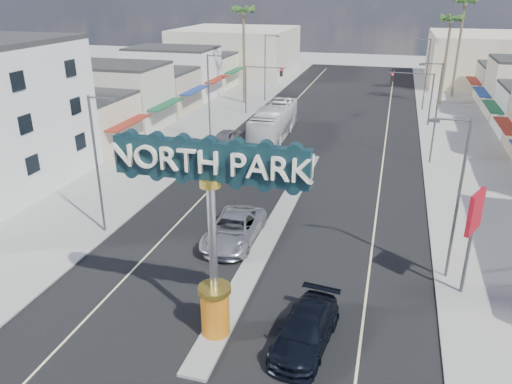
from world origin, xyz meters
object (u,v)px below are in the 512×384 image
Objects in this scene: traffic_signal_left at (260,81)px; traffic_signal_right at (416,88)px; suv_left at (234,229)px; streetlight_r_far at (425,71)px; city_bus at (274,122)px; palm_left_far at (244,15)px; bank_pylon_sign at (474,218)px; streetlight_r_near at (456,193)px; palm_right_mid at (451,23)px; gateway_sign at (212,220)px; streetlight_l_near at (98,159)px; suv_right at (306,330)px; palm_right_far at (465,7)px; streetlight_l_far at (266,65)px; streetlight_l_mid at (210,96)px; streetlight_r_mid at (435,109)px; car_parked_left at (224,139)px.

traffic_signal_right is at bearing 0.00° from traffic_signal_left.
traffic_signal_left is 34.00m from suv_left.
streetlight_r_far is 0.73× the size of city_bus.
palm_left_far is 48.50m from bank_pylon_sign.
palm_right_mid is at bearing 86.81° from streetlight_r_near.
streetlight_l_near is at bearing 142.45° from gateway_sign.
city_bus is (-5.09, 32.53, -4.22)m from gateway_sign.
palm_left_far is (-13.00, 48.02, 5.57)m from gateway_sign.
palm_right_mid reaches higher than streetlight_r_far.
palm_right_far is at bearing 86.54° from suv_right.
palm_right_far is (4.57, 52.00, 7.32)m from streetlight_r_near.
palm_right_far is (25.43, 10.00, 7.32)m from streetlight_l_far.
streetlight_l_mid is 41.53m from palm_right_far.
streetlight_l_near is at bearing -92.10° from traffic_signal_left.
traffic_signal_right is 34.03m from streetlight_r_near.
palm_right_mid reaches higher than streetlight_r_mid.
streetlight_r_near reaches higher than suv_right.
bank_pylon_sign is at bearing -40.42° from car_parked_left.
bank_pylon_sign is at bearing -94.00° from palm_right_far.
streetlight_l_mid is 20.87m from streetlight_r_mid.
streetlight_l_far is 7.21m from palm_left_far.
suv_right is (-10.91, -59.56, -11.60)m from palm_right_far.
palm_right_far is at bearing 70.95° from suv_left.
palm_left_far is 2.07× the size of suv_left.
streetlight_r_far is at bearing 22.20° from traffic_signal_left.
gateway_sign is at bearing -166.71° from suv_right.
city_bus is at bearing -146.40° from traffic_signal_right.
palm_right_far reaches higher than palm_right_mid.
gateway_sign is 1.83× the size of car_parked_left.
car_parked_left is at bearing -78.84° from palm_left_far.
streetlight_r_far is at bearing -114.55° from palm_right_far.
streetlight_r_far is 43.40m from bank_pylon_sign.
car_parked_left is at bearing 134.59° from streetlight_r_near.
streetlight_l_far is 18.60m from city_bus.
streetlight_r_far reaches higher than traffic_signal_left.
gateway_sign reaches higher than suv_right.
streetlight_r_mid is at bearing 0.00° from streetlight_l_mid.
streetlight_l_far is at bearing -158.54° from palm_right_far.
streetlight_l_near reaches higher than traffic_signal_left.
streetlight_l_far is at bearing 98.86° from traffic_signal_left.
streetlight_r_mid is 28.61m from suv_right.
city_bus is (3.91, 4.79, 0.86)m from car_parked_left.
car_parked_left is (-18.18, -14.28, -3.42)m from traffic_signal_right.
palm_left_far is at bearing 106.90° from car_parked_left.
traffic_signal_right is 39.26m from streetlight_l_near.
streetlight_l_mid is 1.80× the size of car_parked_left.
suv_left is 1.12× the size of bank_pylon_sign.
streetlight_r_near is at bearing -63.58° from streetlight_l_far.
suv_left is 13.92m from bank_pylon_sign.
streetlight_l_near is 16.93m from suv_right.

